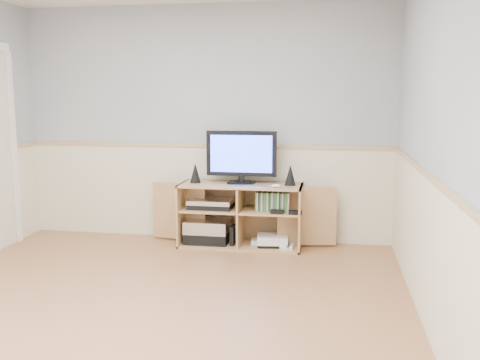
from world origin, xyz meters
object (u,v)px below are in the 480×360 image
(game_consoles, at_px, (271,241))
(keyboard, at_px, (248,186))
(monitor, at_px, (241,155))
(media_cabinet, at_px, (242,213))

(game_consoles, bearing_deg, keyboard, -150.30)
(monitor, relative_size, game_consoles, 1.59)
(media_cabinet, bearing_deg, keyboard, -62.80)
(media_cabinet, relative_size, keyboard, 6.49)
(game_consoles, bearing_deg, monitor, 169.38)
(monitor, bearing_deg, game_consoles, -10.62)
(media_cabinet, relative_size, game_consoles, 4.31)
(keyboard, bearing_deg, media_cabinet, 105.00)
(keyboard, height_order, game_consoles, keyboard)
(media_cabinet, relative_size, monitor, 2.71)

